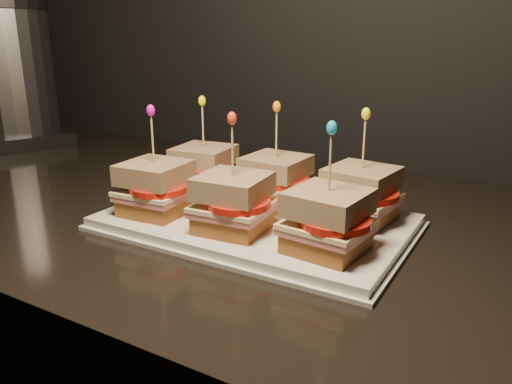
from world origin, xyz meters
The scene contains 48 objects.
granite_slab centered at (0.52, 1.64, 0.89)m, with size 2.40×0.74×0.03m, color black.
platter centered at (0.62, 1.58, 0.92)m, with size 0.42×0.26×0.02m, color white.
platter_rim centered at (0.62, 1.58, 0.91)m, with size 0.44×0.27×0.01m, color white.
sandwich_0_bread_bot centered at (0.49, 1.64, 0.94)m, with size 0.09×0.09×0.02m, color brown.
sandwich_0_ham centered at (0.49, 1.64, 0.96)m, with size 0.09×0.09×0.01m, color #BA5854.
sandwich_0_cheese centered at (0.49, 1.64, 0.96)m, with size 0.10×0.09×0.01m, color beige.
sandwich_0_tomato centered at (0.50, 1.63, 0.97)m, with size 0.09×0.09×0.01m, color red.
sandwich_0_bread_top centered at (0.49, 1.64, 0.99)m, with size 0.09×0.09×0.03m, color #4D2D12.
sandwich_0_pick centered at (0.49, 1.64, 1.03)m, with size 0.00×0.00×0.09m, color tan.
sandwich_0_frill centered at (0.49, 1.64, 1.08)m, with size 0.01×0.01×0.02m, color #E6F707.
sandwich_1_bread_bot centered at (0.62, 1.64, 0.94)m, with size 0.09×0.09×0.02m, color brown.
sandwich_1_ham centered at (0.62, 1.64, 0.96)m, with size 0.09×0.09×0.01m, color #BA5854.
sandwich_1_cheese centered at (0.62, 1.64, 0.96)m, with size 0.10×0.09×0.01m, color beige.
sandwich_1_tomato centered at (0.63, 1.63, 0.97)m, with size 0.09×0.09×0.01m, color red.
sandwich_1_bread_top centered at (0.62, 1.64, 0.99)m, with size 0.09×0.09×0.03m, color #4D2D12.
sandwich_1_pick centered at (0.62, 1.64, 1.03)m, with size 0.00×0.00×0.09m, color tan.
sandwich_1_frill centered at (0.62, 1.64, 1.08)m, with size 0.01×0.01×0.02m, color orange.
sandwich_2_bread_bot centered at (0.76, 1.64, 0.94)m, with size 0.09×0.09×0.02m, color brown.
sandwich_2_ham centered at (0.76, 1.64, 0.96)m, with size 0.09×0.09×0.01m, color #BA5854.
sandwich_2_cheese centered at (0.76, 1.64, 0.96)m, with size 0.10×0.09×0.01m, color beige.
sandwich_2_tomato centered at (0.77, 1.63, 0.97)m, with size 0.09×0.09×0.01m, color red.
sandwich_2_bread_top centered at (0.76, 1.64, 0.99)m, with size 0.09×0.09×0.03m, color #4D2D12.
sandwich_2_pick centered at (0.76, 1.64, 1.03)m, with size 0.00×0.00×0.09m, color tan.
sandwich_2_frill centered at (0.76, 1.64, 1.08)m, with size 0.01×0.01×0.02m, color yellow.
sandwich_3_bread_bot centered at (0.49, 1.52, 0.94)m, with size 0.09×0.09×0.02m, color brown.
sandwich_3_ham centered at (0.49, 1.52, 0.96)m, with size 0.09×0.09×0.01m, color #BA5854.
sandwich_3_cheese centered at (0.49, 1.52, 0.96)m, with size 0.10×0.09×0.01m, color beige.
sandwich_3_tomato centered at (0.50, 1.51, 0.97)m, with size 0.09×0.09×0.01m, color red.
sandwich_3_bread_top centered at (0.49, 1.52, 0.99)m, with size 0.09×0.09×0.03m, color #4D2D12.
sandwich_3_pick centered at (0.49, 1.52, 1.03)m, with size 0.00×0.00×0.09m, color tan.
sandwich_3_frill centered at (0.49, 1.52, 1.08)m, with size 0.01×0.01×0.02m, color #CA139E.
sandwich_4_bread_bot centered at (0.62, 1.52, 0.94)m, with size 0.09×0.09×0.02m, color brown.
sandwich_4_ham centered at (0.62, 1.52, 0.96)m, with size 0.09×0.09×0.01m, color #BA5854.
sandwich_4_cheese centered at (0.62, 1.52, 0.96)m, with size 0.10×0.09×0.01m, color beige.
sandwich_4_tomato centered at (0.63, 1.51, 0.97)m, with size 0.09×0.09×0.01m, color red.
sandwich_4_bread_top centered at (0.62, 1.52, 0.99)m, with size 0.09×0.09×0.03m, color #4D2D12.
sandwich_4_pick centered at (0.62, 1.52, 1.03)m, with size 0.00×0.00×0.09m, color tan.
sandwich_4_frill centered at (0.62, 1.52, 1.08)m, with size 0.01×0.01×0.02m, color red.
sandwich_5_bread_bot centered at (0.76, 1.52, 0.94)m, with size 0.09×0.09×0.02m, color brown.
sandwich_5_ham centered at (0.76, 1.52, 0.96)m, with size 0.09×0.09×0.01m, color #BA5854.
sandwich_5_cheese centered at (0.76, 1.52, 0.96)m, with size 0.10×0.09×0.01m, color beige.
sandwich_5_tomato centered at (0.77, 1.51, 0.97)m, with size 0.09×0.09×0.01m, color red.
sandwich_5_bread_top centered at (0.76, 1.52, 0.99)m, with size 0.09×0.09×0.03m, color #4D2D12.
sandwich_5_pick centered at (0.76, 1.52, 1.03)m, with size 0.00×0.00×0.09m, color tan.
sandwich_5_frill centered at (0.76, 1.52, 1.08)m, with size 0.01×0.01×0.02m, color #12A0B9.
appliance_base centered at (-0.22, 1.78, 0.93)m, with size 0.27×0.23×0.03m, color #262628.
appliance_body centered at (-0.22, 1.78, 1.09)m, with size 0.23×0.23×0.29m, color silver.
appliance centered at (-0.22, 1.78, 1.09)m, with size 0.27×0.23×0.35m, color silver, non-canonical shape.
Camera 1 is at (0.96, 0.99, 1.18)m, focal length 35.00 mm.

